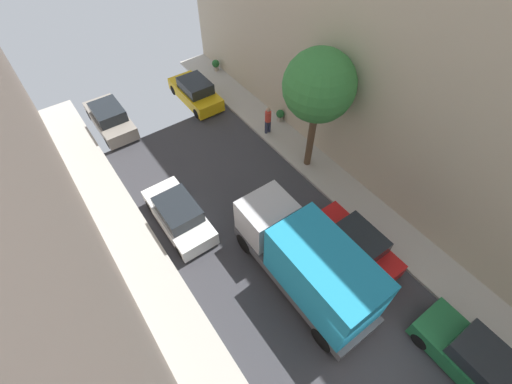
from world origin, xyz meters
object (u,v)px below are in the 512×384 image
parked_car_left_3 (110,118)px  potted_plant_2 (216,65)px  parked_car_left_2 (179,215)px  street_tree_1 (319,87)px  delivery_truck (308,263)px  parked_car_right_4 (196,92)px  pedestrian (268,119)px  parked_car_right_3 (355,245)px  parked_car_right_2 (477,362)px  potted_plant_0 (280,115)px

parked_car_left_3 → potted_plant_2: size_ratio=5.47×
parked_car_left_2 → potted_plant_2: 13.26m
street_tree_1 → parked_car_left_2: bearing=176.2°
potted_plant_2 → delivery_truck: bearing=-109.3°
delivery_truck → street_tree_1: 7.66m
parked_car_right_4 → pedestrian: size_ratio=2.44×
parked_car_right_3 → potted_plant_2: bearing=79.9°
parked_car_right_2 → street_tree_1: 12.02m
parked_car_right_4 → delivery_truck: delivery_truck is taller
parked_car_left_2 → street_tree_1: street_tree_1 is taller
parked_car_right_4 → delivery_truck: (-2.70, -13.73, 1.07)m
parked_car_left_2 → potted_plant_0: (8.47, 3.22, -0.16)m
potted_plant_0 → potted_plant_2: size_ratio=0.97×
street_tree_1 → parked_car_left_3: bearing=129.0°
parked_car_right_2 → parked_car_right_3: same height
parked_car_left_3 → potted_plant_2: bearing=11.4°
delivery_truck → pedestrian: 9.63m
potted_plant_0 → parked_car_right_3: bearing=-108.7°
parked_car_left_3 → parked_car_right_3: 15.47m
pedestrian → delivery_truck: bearing=-118.1°
parked_car_left_3 → potted_plant_2: (8.29, 1.68, -0.15)m
parked_car_right_2 → parked_car_right_4: 19.64m
parked_car_left_2 → parked_car_left_3: 8.66m
pedestrian → potted_plant_2: pedestrian is taller
parked_car_right_4 → parked_car_left_2: bearing=-123.8°
parked_car_left_2 → pedestrian: 7.75m
potted_plant_0 → parked_car_right_4: bearing=122.4°
parked_car_right_4 → street_tree_1: (2.02, -8.55, 4.17)m
parked_car_right_3 → potted_plant_2: 16.43m
parked_car_left_3 → parked_car_right_2: size_ratio=1.00×
pedestrian → street_tree_1: 5.05m
delivery_truck → parked_car_left_2: bearing=115.5°
potted_plant_2 → pedestrian: bearing=-98.1°
street_tree_1 → potted_plant_2: bearing=85.4°
parked_car_left_3 → pedestrian: pedestrian is taller
parked_car_left_3 → street_tree_1: street_tree_1 is taller
delivery_truck → street_tree_1: street_tree_1 is taller
parked_car_right_3 → parked_car_right_4: size_ratio=1.00×
parked_car_left_2 → parked_car_right_3: bearing=-47.2°
street_tree_1 → pedestrian: bearing=93.6°
parked_car_right_4 → potted_plant_2: size_ratio=5.47×
parked_car_right_2 → potted_plant_0: (3.07, 14.80, -0.16)m
parked_car_left_2 → potted_plant_0: bearing=20.8°
parked_car_right_2 → parked_car_right_3: 5.76m
parked_car_left_3 → delivery_truck: size_ratio=0.64×
parked_car_left_2 → potted_plant_2: bearing=51.3°
parked_car_left_2 → parked_car_right_3: size_ratio=1.00×
parked_car_right_3 → parked_car_left_2: bearing=132.8°
pedestrian → street_tree_1: size_ratio=0.27×
pedestrian → street_tree_1: (0.20, -3.29, 3.82)m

